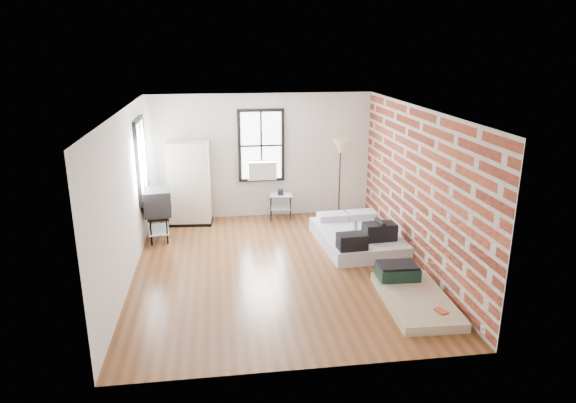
{
  "coord_description": "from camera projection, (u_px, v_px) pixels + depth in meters",
  "views": [
    {
      "loc": [
        -0.97,
        -8.33,
        3.83
      ],
      "look_at": [
        0.24,
        0.3,
        1.14
      ],
      "focal_mm": 32.0,
      "sensor_mm": 36.0,
      "label": 1
    }
  ],
  "objects": [
    {
      "name": "room_shell",
      "position": [
        287.0,
        168.0,
        9.01
      ],
      "size": [
        5.02,
        6.02,
        2.8
      ],
      "color": "silver",
      "rests_on": "ground"
    },
    {
      "name": "floor_lamp",
      "position": [
        341.0,
        150.0,
        11.42
      ],
      "size": [
        0.39,
        0.39,
        1.82
      ],
      "color": "black",
      "rests_on": "ground"
    },
    {
      "name": "ground",
      "position": [
        277.0,
        268.0,
        9.14
      ],
      "size": [
        6.0,
        6.0,
        0.0
      ],
      "primitive_type": "plane",
      "color": "#563016",
      "rests_on": "ground"
    },
    {
      "name": "mattress_main",
      "position": [
        359.0,
        236.0,
        10.15
      ],
      "size": [
        1.66,
        2.17,
        0.66
      ],
      "rotation": [
        0.0,
        0.0,
        0.07
      ],
      "color": "silver",
      "rests_on": "ground"
    },
    {
      "name": "wardrobe",
      "position": [
        189.0,
        184.0,
        11.17
      ],
      "size": [
        0.96,
        0.6,
        1.83
      ],
      "rotation": [
        0.0,
        0.0,
        -0.08
      ],
      "color": "black",
      "rests_on": "ground"
    },
    {
      "name": "mattress_bare",
      "position": [
        411.0,
        293.0,
        7.99
      ],
      "size": [
        0.99,
        1.81,
        0.39
      ],
      "rotation": [
        0.0,
        0.0,
        -0.03
      ],
      "color": "#C1B58C",
      "rests_on": "ground"
    },
    {
      "name": "tv_stand",
      "position": [
        157.0,
        204.0,
        10.28
      ],
      "size": [
        0.59,
        0.79,
        1.05
      ],
      "rotation": [
        0.0,
        0.0,
        0.12
      ],
      "color": "black",
      "rests_on": "ground"
    },
    {
      "name": "side_table",
      "position": [
        281.0,
        199.0,
        11.64
      ],
      "size": [
        0.55,
        0.47,
        0.67
      ],
      "rotation": [
        0.0,
        0.0,
        -0.13
      ],
      "color": "black",
      "rests_on": "ground"
    }
  ]
}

